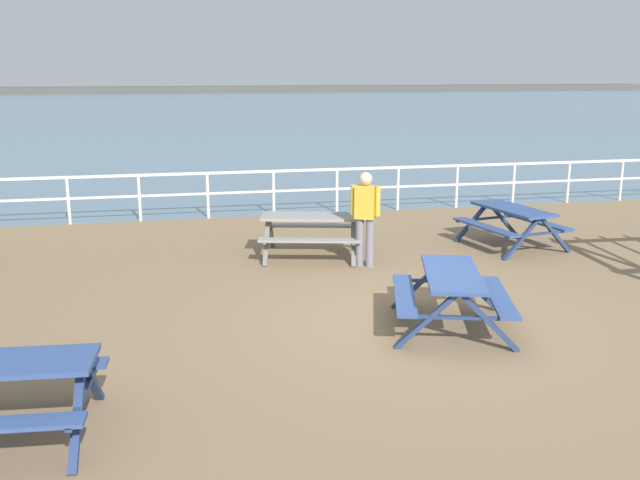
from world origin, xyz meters
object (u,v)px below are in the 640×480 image
Objects in this scene: picnic_table_near_right at (512,217)px; picnic_table_mid_centre at (452,286)px; picnic_table_far_left at (311,225)px; visitor at (365,213)px.

picnic_table_mid_centre is at bearing 132.91° from picnic_table_near_right.
picnic_table_near_right is 3.95m from picnic_table_far_left.
picnic_table_near_right is 4.93m from picnic_table_mid_centre.
picnic_table_mid_centre is 3.29m from visitor.
picnic_table_mid_centre and picnic_table_far_left have the same top height.
visitor reaches higher than picnic_table_far_left.
picnic_table_near_right is at bearing 12.35° from picnic_table_far_left.
visitor reaches higher than picnic_table_near_right.
picnic_table_mid_centre is at bearing -61.42° from picnic_table_far_left.
picnic_table_mid_centre is (-2.90, -3.98, 0.00)m from picnic_table_near_right.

